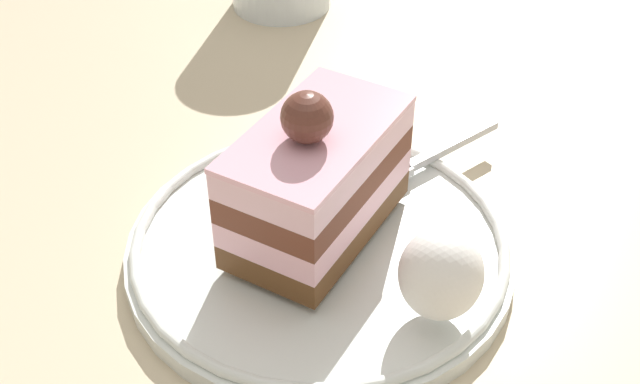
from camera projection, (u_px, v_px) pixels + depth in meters
The scene contains 5 objects.
ground_plane at pixel (322, 220), 0.47m from camera, with size 2.40×2.40×0.00m, color beige.
dessert_plate at pixel (320, 247), 0.44m from camera, with size 0.21×0.21×0.02m.
cake_slice at pixel (317, 179), 0.42m from camera, with size 0.06×0.11×0.09m.
whipped_cream_dollop at pixel (441, 274), 0.38m from camera, with size 0.04×0.04×0.05m, color white.
fork at pixel (420, 161), 0.48m from camera, with size 0.06×0.11×0.00m.
Camera 1 is at (0.16, -0.31, 0.31)m, focal length 46.12 mm.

